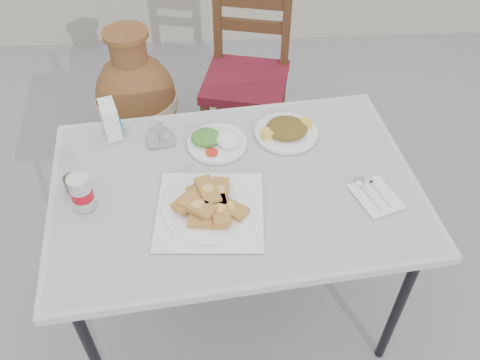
{
  "coord_description": "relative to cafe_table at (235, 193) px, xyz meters",
  "views": [
    {
      "loc": [
        -0.06,
        -1.34,
        2.12
      ],
      "look_at": [
        0.01,
        0.0,
        0.77
      ],
      "focal_mm": 38.0,
      "sensor_mm": 36.0,
      "label": 1
    }
  ],
  "objects": [
    {
      "name": "ground",
      "position": [
        0.01,
        0.05,
        -0.75
      ],
      "size": [
        80.0,
        80.0,
        0.0
      ],
      "primitive_type": "plane",
      "color": "slate",
      "rests_on": "ground"
    },
    {
      "name": "cafe_table",
      "position": [
        0.0,
        0.0,
        0.0
      ],
      "size": [
        1.42,
        1.04,
        0.81
      ],
      "rotation": [
        0.0,
        0.0,
        0.11
      ],
      "color": "black",
      "rests_on": "ground"
    },
    {
      "name": "pide_plate",
      "position": [
        -0.09,
        -0.13,
        0.09
      ],
      "size": [
        0.39,
        0.39,
        0.08
      ],
      "rotation": [
        0.0,
        0.0,
        -0.06
      ],
      "color": "white",
      "rests_on": "cafe_table"
    },
    {
      "name": "salad_rice_plate",
      "position": [
        -0.06,
        0.21,
        0.08
      ],
      "size": [
        0.24,
        0.24,
        0.06
      ],
      "color": "white",
      "rests_on": "cafe_table"
    },
    {
      "name": "salad_chopped_plate",
      "position": [
        0.22,
        0.26,
        0.08
      ],
      "size": [
        0.25,
        0.25,
        0.05
      ],
      "color": "white",
      "rests_on": "cafe_table"
    },
    {
      "name": "soda_can",
      "position": [
        -0.52,
        -0.08,
        0.12
      ],
      "size": [
        0.08,
        0.08,
        0.14
      ],
      "color": "silver",
      "rests_on": "cafe_table"
    },
    {
      "name": "cola_glass",
      "position": [
        -0.58,
        0.0,
        0.1
      ],
      "size": [
        0.07,
        0.07,
        0.1
      ],
      "color": "white",
      "rests_on": "cafe_table"
    },
    {
      "name": "napkin_holder",
      "position": [
        -0.47,
        0.31,
        0.13
      ],
      "size": [
        0.1,
        0.13,
        0.14
      ],
      "rotation": [
        0.0,
        0.0,
        0.31
      ],
      "color": "white",
      "rests_on": "cafe_table"
    },
    {
      "name": "condiment_caddy",
      "position": [
        -0.28,
        0.25,
        0.08
      ],
      "size": [
        0.12,
        0.1,
        0.08
      ],
      "rotation": [
        0.0,
        0.0,
        0.19
      ],
      "color": "silver",
      "rests_on": "cafe_table"
    },
    {
      "name": "cutlery_napkin",
      "position": [
        0.49,
        -0.09,
        0.06
      ],
      "size": [
        0.19,
        0.21,
        0.01
      ],
      "rotation": [
        0.0,
        0.0,
        0.34
      ],
      "color": "white",
      "rests_on": "cafe_table"
    },
    {
      "name": "chair",
      "position": [
        0.12,
        1.12,
        -0.23
      ],
      "size": [
        0.54,
        0.54,
        1.01
      ],
      "rotation": [
        0.0,
        0.0,
        -0.23
      ],
      "color": "black",
      "rests_on": "ground"
    },
    {
      "name": "terracotta_urn",
      "position": [
        -0.51,
        1.11,
        -0.37
      ],
      "size": [
        0.47,
        0.47,
        0.81
      ],
      "color": "brown",
      "rests_on": "ground"
    }
  ]
}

